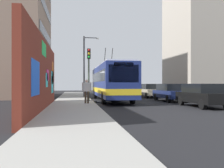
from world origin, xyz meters
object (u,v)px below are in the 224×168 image
parked_car_navy (170,92)px  street_lamp (86,62)px  city_bus (111,81)px  pedestrian_at_curb (87,89)px  parked_car_black (202,95)px  traffic_light (89,66)px  parked_car_red (137,89)px  parked_car_champagne (150,90)px

parked_car_navy → street_lamp: 10.28m
city_bus → pedestrian_at_curb: city_bus is taller
parked_car_black → street_lamp: street_lamp is taller
city_bus → parked_car_navy: 5.46m
traffic_light → parked_car_navy: bearing=-85.2°
city_bus → parked_car_red: city_bus is taller
parked_car_black → parked_car_red: size_ratio=1.07×
parked_car_red → traffic_light: bearing=148.8°
parked_car_champagne → pedestrian_at_curb: (-8.88, 7.64, 0.36)m
city_bus → traffic_light: 3.17m
parked_car_champagne → city_bus: bearing=131.5°
parked_car_red → pedestrian_at_curb: pedestrian_at_curb is taller
parked_car_navy → street_lamp: street_lamp is taller
pedestrian_at_curb → city_bus: bearing=-29.6°
street_lamp → parked_car_navy: bearing=-132.0°
parked_car_black → parked_car_red: bearing=0.0°
parked_car_champagne → parked_car_red: (5.58, -0.00, 0.00)m
pedestrian_at_curb → street_lamp: bearing=-2.3°
city_bus → traffic_light: size_ratio=2.71×
traffic_light → street_lamp: (7.16, -0.09, 0.95)m
pedestrian_at_curb → traffic_light: 3.00m
traffic_light → street_lamp: size_ratio=0.64×
parked_car_black → traffic_light: size_ratio=1.04×
parked_car_navy → parked_car_red: (11.54, 0.00, -0.00)m
parked_car_black → parked_car_navy: same height
city_bus → street_lamp: street_lamp is taller
parked_car_red → street_lamp: street_lamp is taller
street_lamp → city_bus: bearing=-158.3°
pedestrian_at_curb → traffic_light: bearing=-7.0°
traffic_light → parked_car_champagne: bearing=-48.2°
parked_car_navy → pedestrian_at_curb: size_ratio=2.61×
parked_car_black → pedestrian_at_curb: (2.57, 7.64, 0.35)m
parked_car_black → traffic_light: (4.88, 7.35, 2.24)m
parked_car_navy → traffic_light: bearing=94.8°
parked_car_black → city_bus: bearing=37.2°
city_bus → parked_car_navy: (-1.36, -5.20, -0.99)m
city_bus → street_lamp: 6.00m
parked_car_navy → pedestrian_at_curb: bearing=111.0°
parked_car_navy → parked_car_red: bearing=0.0°
parked_car_red → street_lamp: size_ratio=0.63×
parked_car_black → parked_car_champagne: same height
parked_car_champagne → street_lamp: size_ratio=0.61×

